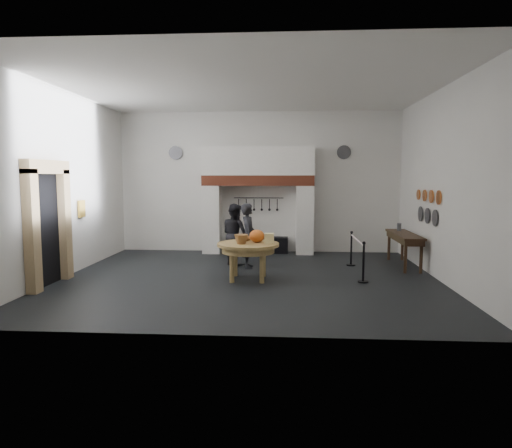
# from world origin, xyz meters

# --- Properties ---
(floor) EXTENTS (9.00, 8.00, 0.02)m
(floor) POSITION_xyz_m (0.00, 0.00, 0.00)
(floor) COLOR black
(floor) RESTS_ON ground
(ceiling) EXTENTS (9.00, 8.00, 0.02)m
(ceiling) POSITION_xyz_m (0.00, 0.00, 4.50)
(ceiling) COLOR silver
(ceiling) RESTS_ON wall_back
(wall_back) EXTENTS (9.00, 0.02, 4.50)m
(wall_back) POSITION_xyz_m (0.00, 4.00, 2.25)
(wall_back) COLOR silver
(wall_back) RESTS_ON floor
(wall_front) EXTENTS (9.00, 0.02, 4.50)m
(wall_front) POSITION_xyz_m (0.00, -4.00, 2.25)
(wall_front) COLOR silver
(wall_front) RESTS_ON floor
(wall_left) EXTENTS (0.02, 8.00, 4.50)m
(wall_left) POSITION_xyz_m (-4.50, 0.00, 2.25)
(wall_left) COLOR silver
(wall_left) RESTS_ON floor
(wall_right) EXTENTS (0.02, 8.00, 4.50)m
(wall_right) POSITION_xyz_m (4.50, 0.00, 2.25)
(wall_right) COLOR silver
(wall_right) RESTS_ON floor
(chimney_pier_left) EXTENTS (0.55, 0.70, 2.15)m
(chimney_pier_left) POSITION_xyz_m (-1.48, 3.65, 1.07)
(chimney_pier_left) COLOR silver
(chimney_pier_left) RESTS_ON floor
(chimney_pier_right) EXTENTS (0.55, 0.70, 2.15)m
(chimney_pier_right) POSITION_xyz_m (1.48, 3.65, 1.07)
(chimney_pier_right) COLOR silver
(chimney_pier_right) RESTS_ON floor
(hearth_brick_band) EXTENTS (3.50, 0.72, 0.32)m
(hearth_brick_band) POSITION_xyz_m (0.00, 3.65, 2.31)
(hearth_brick_band) COLOR #9E442B
(hearth_brick_band) RESTS_ON chimney_pier_left
(chimney_hood) EXTENTS (3.50, 0.70, 0.90)m
(chimney_hood) POSITION_xyz_m (0.00, 3.65, 2.92)
(chimney_hood) COLOR silver
(chimney_hood) RESTS_ON hearth_brick_band
(iron_range) EXTENTS (1.90, 0.45, 0.50)m
(iron_range) POSITION_xyz_m (0.00, 3.72, 0.25)
(iron_range) COLOR black
(iron_range) RESTS_ON floor
(utensil_rail) EXTENTS (1.60, 0.02, 0.02)m
(utensil_rail) POSITION_xyz_m (0.00, 3.92, 1.75)
(utensil_rail) COLOR black
(utensil_rail) RESTS_ON wall_back
(door_recess) EXTENTS (0.04, 1.10, 2.50)m
(door_recess) POSITION_xyz_m (-4.47, -1.00, 1.25)
(door_recess) COLOR black
(door_recess) RESTS_ON floor
(door_jamb_near) EXTENTS (0.22, 0.30, 2.60)m
(door_jamb_near) POSITION_xyz_m (-4.38, -1.70, 1.30)
(door_jamb_near) COLOR tan
(door_jamb_near) RESTS_ON floor
(door_jamb_far) EXTENTS (0.22, 0.30, 2.60)m
(door_jamb_far) POSITION_xyz_m (-4.38, -0.30, 1.30)
(door_jamb_far) COLOR tan
(door_jamb_far) RESTS_ON floor
(door_lintel) EXTENTS (0.22, 1.70, 0.30)m
(door_lintel) POSITION_xyz_m (-4.38, -1.00, 2.65)
(door_lintel) COLOR tan
(door_lintel) RESTS_ON door_jamb_near
(wall_plaque) EXTENTS (0.05, 0.34, 0.44)m
(wall_plaque) POSITION_xyz_m (-4.45, 0.80, 1.60)
(wall_plaque) COLOR gold
(wall_plaque) RESTS_ON wall_left
(work_table) EXTENTS (1.48, 1.48, 0.07)m
(work_table) POSITION_xyz_m (-0.00, -0.14, 0.84)
(work_table) COLOR tan
(work_table) RESTS_ON floor
(pumpkin) EXTENTS (0.36, 0.36, 0.31)m
(pumpkin) POSITION_xyz_m (0.20, -0.04, 1.03)
(pumpkin) COLOR orange
(pumpkin) RESTS_ON work_table
(cheese_block_big) EXTENTS (0.22, 0.22, 0.24)m
(cheese_block_big) POSITION_xyz_m (0.50, -0.19, 0.99)
(cheese_block_big) COLOR #EBD58C
(cheese_block_big) RESTS_ON work_table
(cheese_block_small) EXTENTS (0.18, 0.18, 0.20)m
(cheese_block_small) POSITION_xyz_m (0.48, 0.11, 0.97)
(cheese_block_small) COLOR #F0E38F
(cheese_block_small) RESTS_ON work_table
(wicker_basket) EXTENTS (0.32, 0.32, 0.22)m
(wicker_basket) POSITION_xyz_m (-0.15, -0.29, 0.98)
(wicker_basket) COLOR olive
(wicker_basket) RESTS_ON work_table
(bread_loaf) EXTENTS (0.31, 0.18, 0.13)m
(bread_loaf) POSITION_xyz_m (-0.10, 0.21, 0.94)
(bread_loaf) COLOR olive
(bread_loaf) RESTS_ON work_table
(visitor_near) EXTENTS (0.48, 0.67, 1.73)m
(visitor_near) POSITION_xyz_m (-0.11, 1.25, 0.87)
(visitor_near) COLOR black
(visitor_near) RESTS_ON floor
(visitor_far) EXTENTS (1.03, 1.05, 1.70)m
(visitor_far) POSITION_xyz_m (-0.51, 1.65, 0.85)
(visitor_far) COLOR black
(visitor_far) RESTS_ON floor
(side_table) EXTENTS (0.55, 2.20, 0.06)m
(side_table) POSITION_xyz_m (4.10, 1.76, 0.87)
(side_table) COLOR #362613
(side_table) RESTS_ON floor
(pewter_jug) EXTENTS (0.12, 0.12, 0.22)m
(pewter_jug) POSITION_xyz_m (4.10, 2.36, 1.01)
(pewter_jug) COLOR #4F4F54
(pewter_jug) RESTS_ON side_table
(copper_pan_a) EXTENTS (0.03, 0.34, 0.34)m
(copper_pan_a) POSITION_xyz_m (4.46, 0.20, 1.95)
(copper_pan_a) COLOR #C6662D
(copper_pan_a) RESTS_ON wall_right
(copper_pan_b) EXTENTS (0.03, 0.32, 0.32)m
(copper_pan_b) POSITION_xyz_m (4.46, 0.75, 1.95)
(copper_pan_b) COLOR #C6662D
(copper_pan_b) RESTS_ON wall_right
(copper_pan_c) EXTENTS (0.03, 0.30, 0.30)m
(copper_pan_c) POSITION_xyz_m (4.46, 1.30, 1.95)
(copper_pan_c) COLOR #C6662D
(copper_pan_c) RESTS_ON wall_right
(copper_pan_d) EXTENTS (0.03, 0.28, 0.28)m
(copper_pan_d) POSITION_xyz_m (4.46, 1.85, 1.95)
(copper_pan_d) COLOR #C6662D
(copper_pan_d) RESTS_ON wall_right
(pewter_plate_left) EXTENTS (0.03, 0.40, 0.40)m
(pewter_plate_left) POSITION_xyz_m (4.46, 0.40, 1.45)
(pewter_plate_left) COLOR #4C4C51
(pewter_plate_left) RESTS_ON wall_right
(pewter_plate_mid) EXTENTS (0.03, 0.40, 0.40)m
(pewter_plate_mid) POSITION_xyz_m (4.46, 1.00, 1.45)
(pewter_plate_mid) COLOR #4C4C51
(pewter_plate_mid) RESTS_ON wall_right
(pewter_plate_right) EXTENTS (0.03, 0.40, 0.40)m
(pewter_plate_right) POSITION_xyz_m (4.46, 1.60, 1.45)
(pewter_plate_right) COLOR #4C4C51
(pewter_plate_right) RESTS_ON wall_right
(pewter_plate_back_left) EXTENTS (0.44, 0.03, 0.44)m
(pewter_plate_back_left) POSITION_xyz_m (-2.70, 3.96, 3.20)
(pewter_plate_back_left) COLOR #4C4C51
(pewter_plate_back_left) RESTS_ON wall_back
(pewter_plate_back_right) EXTENTS (0.44, 0.03, 0.44)m
(pewter_plate_back_right) POSITION_xyz_m (2.70, 3.96, 3.20)
(pewter_plate_back_right) COLOR #4C4C51
(pewter_plate_back_right) RESTS_ON wall_back
(barrier_post_near) EXTENTS (0.05, 0.05, 0.90)m
(barrier_post_near) POSITION_xyz_m (2.68, -0.26, 0.45)
(barrier_post_near) COLOR black
(barrier_post_near) RESTS_ON floor
(barrier_post_far) EXTENTS (0.05, 0.05, 0.90)m
(barrier_post_far) POSITION_xyz_m (2.68, 1.74, 0.45)
(barrier_post_far) COLOR black
(barrier_post_far) RESTS_ON floor
(barrier_rope) EXTENTS (0.04, 2.00, 0.04)m
(barrier_rope) POSITION_xyz_m (2.68, 0.74, 0.85)
(barrier_rope) COLOR white
(barrier_rope) RESTS_ON barrier_post_near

